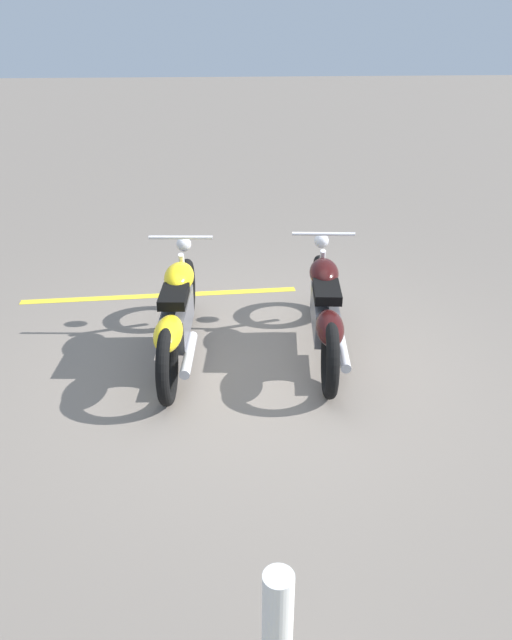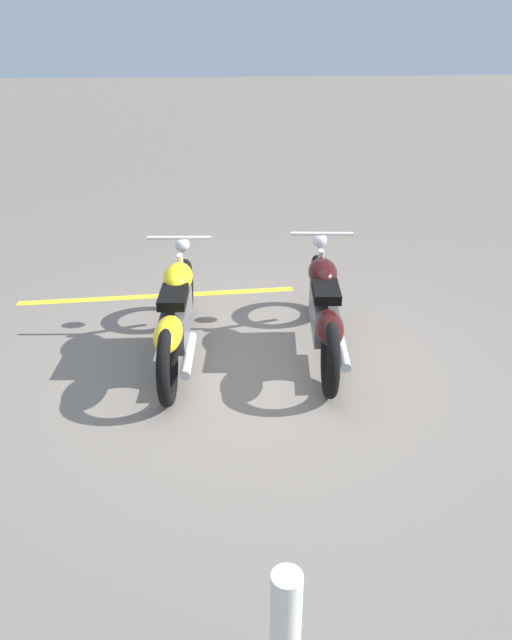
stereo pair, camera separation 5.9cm
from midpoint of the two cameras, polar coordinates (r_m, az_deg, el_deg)
The scene contains 4 objects.
ground_plane at distance 5.70m, azimuth -0.57°, elevation -4.36°, with size 60.00×60.00×0.00m, color slate.
motorcycle_bright_foreground at distance 5.66m, azimuth -7.79°, elevation 0.49°, with size 2.23×0.62×1.04m.
motorcycle_dark_foreground at distance 5.75m, azimuth 6.15°, elevation 1.03°, with size 2.23×0.62×1.04m.
parking_stripe_near at distance 7.19m, azimuth -9.42°, elevation 2.25°, with size 3.20×0.12×0.01m, color yellow.
Camera 2 is at (4.86, -0.37, 2.95)m, focal length 33.95 mm.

